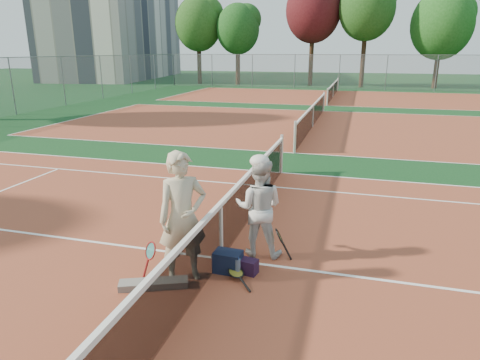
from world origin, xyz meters
name	(u,v)px	position (x,y,z in m)	size (l,w,h in m)	color
ground	(221,259)	(0.00, 0.00, 0.00)	(130.00, 130.00, 0.00)	#0F3717
court_main	(221,259)	(0.00, 0.00, 0.00)	(23.77, 10.97, 0.01)	brown
court_far_a	(312,127)	(0.00, 13.50, 0.00)	(23.77, 10.97, 0.01)	brown
court_far_b	(333,97)	(0.00, 27.00, 0.00)	(23.77, 10.97, 0.01)	brown
net_main	(221,231)	(0.00, 0.00, 0.51)	(0.10, 10.98, 1.02)	black
net_far_a	(313,116)	(0.00, 13.50, 0.51)	(0.10, 10.98, 1.02)	black
net_far_b	(333,90)	(0.00, 27.00, 0.51)	(0.10, 10.98, 1.02)	black
fence_back	(339,72)	(0.00, 34.00, 1.50)	(32.00, 0.06, 3.00)	slate
apartment_block	(115,15)	(-28.00, 44.00, 7.50)	(10.00, 22.00, 15.00)	beige
player_a	(183,217)	(-0.35, -0.73, 1.00)	(0.73, 0.48, 1.99)	#B8AE8F
player_b	(259,208)	(0.55, 0.37, 0.84)	(0.82, 0.64, 1.69)	silver
racket_red	(151,260)	(-0.85, -0.85, 0.29)	(0.24, 0.27, 0.57)	maroon
racket_black_held	(279,245)	(0.93, 0.23, 0.28)	(0.29, 0.27, 0.55)	black
racket_spare	(236,274)	(0.41, -0.54, 0.07)	(0.59, 0.27, 0.15)	black
sports_bag_navy	(228,262)	(0.23, -0.37, 0.17)	(0.43, 0.29, 0.34)	black
sports_bag_purple	(248,267)	(0.55, -0.34, 0.12)	(0.29, 0.20, 0.23)	black
net_cover_canvas	(154,284)	(-0.69, -1.11, 0.05)	(1.00, 0.23, 0.11)	slate
water_bottle	(238,268)	(0.42, -0.49, 0.15)	(0.09, 0.09, 0.30)	silver
tree_back_0	(198,24)	(-14.34, 36.78, 5.88)	(4.67, 4.67, 8.59)	#382314
tree_back_1	(238,29)	(-10.18, 36.72, 5.34)	(4.23, 4.23, 7.81)	#382314
tree_back_maroon	(313,11)	(-2.93, 37.32, 6.94)	(5.19, 5.19, 9.95)	#382314
tree_back_3	(367,8)	(1.93, 36.76, 6.99)	(5.02, 5.02, 9.91)	#382314
tree_back_4	(442,25)	(8.44, 37.35, 5.55)	(5.34, 5.34, 8.63)	#382314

